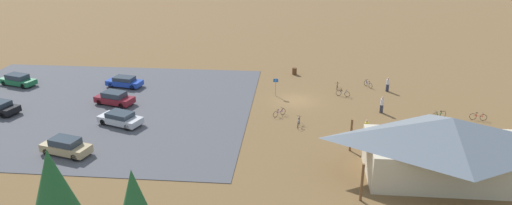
% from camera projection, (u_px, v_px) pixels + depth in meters
% --- Properties ---
extents(ground, '(160.00, 160.00, 0.00)m').
position_uv_depth(ground, '(296.00, 101.00, 52.48)').
color(ground, brown).
rests_on(ground, ground).
extents(parking_lot_asphalt, '(35.44, 28.80, 0.05)m').
position_uv_depth(parking_lot_asphalt, '(89.00, 107.00, 50.75)').
color(parking_lot_asphalt, '#4C4C51').
rests_on(parking_lot_asphalt, ground).
extents(bike_pavilion, '(14.23, 8.19, 5.14)m').
position_uv_depth(bike_pavilion, '(448.00, 145.00, 35.85)').
color(bike_pavilion, beige).
rests_on(bike_pavilion, ground).
extents(trash_bin, '(0.60, 0.60, 0.90)m').
position_uv_depth(trash_bin, '(294.00, 71.00, 61.26)').
color(trash_bin, brown).
rests_on(trash_bin, ground).
extents(lot_sign, '(0.56, 0.08, 2.20)m').
position_uv_depth(lot_sign, '(276.00, 84.00, 53.40)').
color(lot_sign, '#99999E').
rests_on(lot_sign, ground).
extents(pine_west, '(3.12, 3.12, 7.30)m').
position_uv_depth(pine_west, '(53.00, 188.00, 26.37)').
color(pine_west, brown).
rests_on(pine_west, ground).
extents(bicycle_red_front_row, '(1.67, 0.48, 0.81)m').
position_uv_depth(bicycle_red_front_row, '(478.00, 117.00, 47.28)').
color(bicycle_red_front_row, black).
rests_on(bicycle_red_front_row, ground).
extents(bicycle_white_by_bin, '(0.48, 1.81, 0.88)m').
position_uv_depth(bicycle_white_by_bin, '(299.00, 122.00, 45.98)').
color(bicycle_white_by_bin, black).
rests_on(bicycle_white_by_bin, ground).
extents(bicycle_purple_back_row, '(1.26, 1.23, 0.82)m').
position_uv_depth(bicycle_purple_back_row, '(279.00, 113.00, 48.27)').
color(bicycle_purple_back_row, black).
rests_on(bicycle_purple_back_row, ground).
extents(bicycle_silver_edge_north, '(1.60, 0.63, 0.81)m').
position_uv_depth(bicycle_silver_edge_north, '(343.00, 93.00, 53.68)').
color(bicycle_silver_edge_north, black).
rests_on(bicycle_silver_edge_north, ground).
extents(bicycle_yellow_lone_west, '(0.48, 1.66, 0.82)m').
position_uv_depth(bicycle_yellow_lone_west, '(337.00, 86.00, 56.18)').
color(bicycle_yellow_lone_west, black).
rests_on(bicycle_yellow_lone_west, ground).
extents(bicycle_blue_yard_front, '(0.82, 1.46, 0.85)m').
position_uv_depth(bicycle_blue_yard_front, '(368.00, 84.00, 56.62)').
color(bicycle_blue_yard_front, black).
rests_on(bicycle_blue_yard_front, ground).
extents(bicycle_green_yard_left, '(1.64, 0.87, 0.88)m').
position_uv_depth(bicycle_green_yard_left, '(439.00, 115.00, 47.60)').
color(bicycle_green_yard_left, black).
rests_on(bicycle_green_yard_left, ground).
extents(car_blue_front_row, '(4.56, 2.51, 1.28)m').
position_uv_depth(car_blue_front_row, '(124.00, 82.00, 56.52)').
color(car_blue_front_row, '#1E42B2').
rests_on(car_blue_front_row, parking_lot_asphalt).
extents(car_maroon_inner_stall, '(4.62, 2.91, 1.45)m').
position_uv_depth(car_maroon_inner_stall, '(114.00, 98.00, 51.11)').
color(car_maroon_inner_stall, maroon).
rests_on(car_maroon_inner_stall, parking_lot_asphalt).
extents(car_green_near_entry, '(4.89, 2.93, 1.41)m').
position_uv_depth(car_green_near_entry, '(18.00, 80.00, 57.01)').
color(car_green_near_entry, '#1E6B3D').
rests_on(car_green_near_entry, parking_lot_asphalt).
extents(car_silver_second_row, '(4.77, 3.24, 1.30)m').
position_uv_depth(car_silver_second_row, '(120.00, 118.00, 46.02)').
color(car_silver_second_row, '#BCBCC1').
rests_on(car_silver_second_row, parking_lot_asphalt).
extents(car_tan_far_end, '(4.67, 2.80, 1.51)m').
position_uv_depth(car_tan_far_end, '(66.00, 146.00, 40.15)').
color(car_tan_far_end, tan).
rests_on(car_tan_far_end, parking_lot_asphalt).
extents(visitor_near_lot, '(0.36, 0.36, 1.72)m').
position_uv_depth(visitor_near_lot, '(388.00, 84.00, 55.04)').
color(visitor_near_lot, '#2D3347').
rests_on(visitor_near_lot, ground).
extents(visitor_by_pavilion, '(0.38, 0.40, 1.80)m').
position_uv_depth(visitor_by_pavilion, '(382.00, 104.00, 48.88)').
color(visitor_by_pavilion, '#2D3347').
rests_on(visitor_by_pavilion, ground).
extents(visitor_at_bikes, '(0.37, 0.40, 1.68)m').
position_uv_depth(visitor_at_bikes, '(366.00, 128.00, 43.58)').
color(visitor_at_bikes, '#2D3347').
rests_on(visitor_at_bikes, ground).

